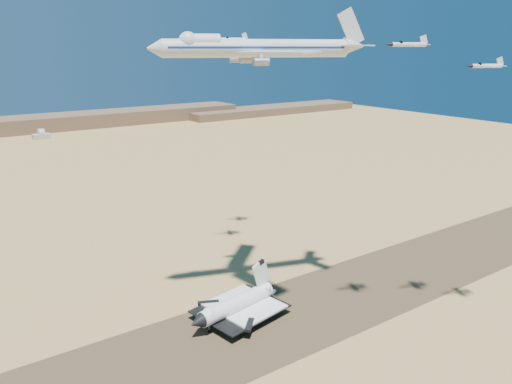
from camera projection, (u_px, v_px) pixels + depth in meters
ground at (229, 338)px, 181.61m from camera, size 1200.00×1200.00×0.00m
runway at (229, 338)px, 181.60m from camera, size 600.00×50.00×0.06m
ridgeline at (53, 125)px, 630.73m from camera, size 960.00×90.00×18.00m
shuttle at (236, 306)px, 193.12m from camera, size 42.33×30.89×20.83m
carrier_747 at (251, 48)px, 175.77m from camera, size 79.21×58.67×19.95m
crew_a at (261, 319)px, 192.40m from camera, size 0.54×0.73×1.84m
crew_b at (263, 320)px, 192.08m from camera, size 0.92×0.98×1.77m
crew_c at (263, 318)px, 193.44m from camera, size 1.03×0.75×1.58m
chase_jet_a at (408, 44)px, 156.53m from camera, size 14.56×8.58×3.73m
chase_jet_b at (486, 66)px, 162.56m from camera, size 14.09×8.27×3.60m
chase_jet_e at (233, 39)px, 219.79m from camera, size 14.04×8.35×3.63m
chase_jet_f at (244, 45)px, 244.88m from camera, size 13.60×8.94×3.58m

